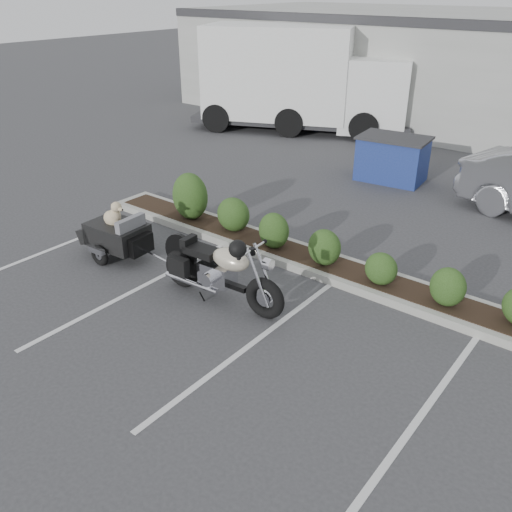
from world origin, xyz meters
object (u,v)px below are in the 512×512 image
Objects in this scene: pet_trailer at (117,233)px; motorcycle at (220,272)px; dumpster at (392,158)px; delivery_truck at (302,81)px.

motorcycle is at bearing -3.90° from pet_trailer.
delivery_truck is (-5.31, 3.36, 1.13)m from dumpster.
pet_trailer is 8.16m from dumpster.
motorcycle is 1.25× the size of pet_trailer.
pet_trailer is at bearing -97.85° from delivery_truck.
pet_trailer is 1.02× the size of dumpster.
motorcycle reaches higher than dumpster.
motorcycle is 12.73m from delivery_truck.
pet_trailer is at bearing -112.04° from dumpster.
delivery_truck reaches higher than motorcycle.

